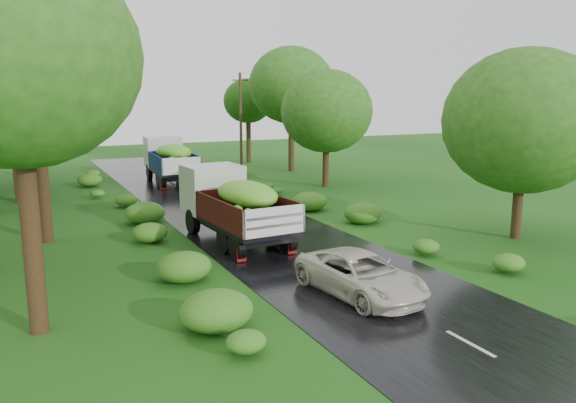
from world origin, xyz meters
TOP-DOWN VIEW (x-y plane):
  - ground at (0.00, 0.00)m, footprint 120.00×120.00m
  - road at (0.00, 5.00)m, footprint 6.50×80.00m
  - road_lines at (0.00, 6.00)m, footprint 0.12×69.60m
  - truck_near at (-1.64, 11.87)m, footprint 2.80×7.01m
  - truck_far at (0.04, 28.50)m, footprint 2.82×7.18m
  - car at (-0.53, 4.00)m, footprint 2.57×4.75m
  - utility_pole at (6.21, 30.76)m, footprint 1.33×0.21m
  - trees_right at (9.37, 22.43)m, footprint 4.97×33.14m
  - shrubs at (0.00, 14.00)m, footprint 11.90×44.00m

SIDE VIEW (x-z plane):
  - ground at x=0.00m, z-range 0.00..0.00m
  - road at x=0.00m, z-range 0.00..0.02m
  - road_lines at x=0.00m, z-range 0.02..0.02m
  - shrubs at x=0.00m, z-range 0.00..0.70m
  - car at x=-0.53m, z-range 0.02..1.28m
  - truck_near at x=-1.64m, z-range 0.19..3.08m
  - truck_far at x=0.04m, z-range 0.20..3.17m
  - utility_pole at x=6.21m, z-range 0.11..7.69m
  - trees_right at x=9.37m, z-range 1.28..9.58m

